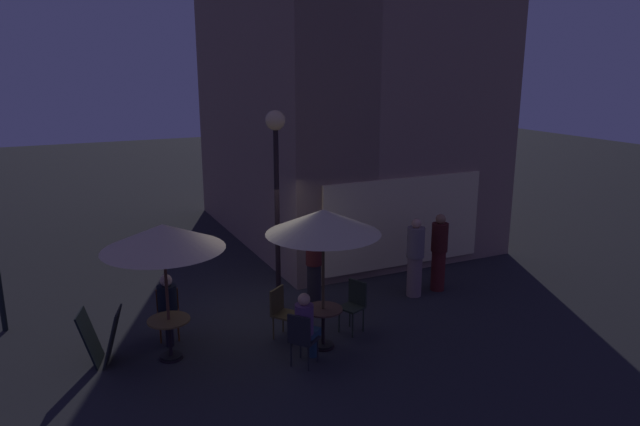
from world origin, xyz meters
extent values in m
plane|color=#252528|center=(0.00, 0.00, 0.00)|extent=(60.00, 60.00, 0.00)
cube|color=gray|center=(4.16, 2.36, 4.87)|extent=(6.03, 2.02, 9.75)
cube|color=gray|center=(2.16, 5.38, 4.87)|extent=(2.02, 8.06, 9.75)
cube|color=beige|center=(3.86, 1.31, 1.25)|extent=(4.22, 0.08, 2.10)
cylinder|color=black|center=(0.40, 0.54, 1.85)|extent=(0.10, 0.10, 3.70)
sphere|color=#F5CF88|center=(0.40, 0.54, 3.81)|extent=(0.38, 0.38, 0.38)
cube|color=black|center=(-2.87, -0.31, 0.47)|extent=(0.44, 0.61, 0.91)
cube|color=black|center=(-3.21, -0.20, 0.47)|extent=(0.44, 0.61, 0.91)
cylinder|color=black|center=(0.51, -1.30, 0.01)|extent=(0.40, 0.40, 0.03)
cylinder|color=black|center=(0.51, -1.30, 0.35)|extent=(0.06, 0.06, 0.69)
cylinder|color=#492F25|center=(0.51, -1.30, 0.71)|extent=(0.68, 0.68, 0.03)
cylinder|color=black|center=(-1.99, -0.57, 0.01)|extent=(0.40, 0.40, 0.03)
cylinder|color=black|center=(-1.99, -0.57, 0.34)|extent=(0.06, 0.06, 0.68)
cylinder|color=brown|center=(-1.99, -0.57, 0.70)|extent=(0.71, 0.71, 0.03)
cylinder|color=black|center=(0.51, -1.30, 0.03)|extent=(0.36, 0.36, 0.06)
cylinder|color=#493721|center=(0.51, -1.30, 1.22)|extent=(0.05, 0.05, 2.44)
cone|color=beige|center=(0.51, -1.30, 2.29)|extent=(1.95, 1.95, 0.41)
cylinder|color=black|center=(-1.99, -0.57, 0.03)|extent=(0.36, 0.36, 0.06)
cylinder|color=#533023|center=(-1.99, -0.57, 1.15)|extent=(0.05, 0.05, 2.30)
cone|color=beige|center=(-1.99, -0.57, 2.14)|extent=(1.99, 1.99, 0.41)
cylinder|color=black|center=(1.16, -1.19, 0.23)|extent=(0.03, 0.03, 0.47)
cylinder|color=black|center=(1.03, -0.90, 0.23)|extent=(0.03, 0.03, 0.47)
cylinder|color=black|center=(1.45, -1.07, 0.23)|extent=(0.03, 0.03, 0.47)
cylinder|color=black|center=(1.32, -0.78, 0.23)|extent=(0.03, 0.03, 0.47)
cube|color=black|center=(1.24, -0.98, 0.49)|extent=(0.52, 0.52, 0.03)
cube|color=black|center=(1.40, -0.91, 0.73)|extent=(0.19, 0.38, 0.46)
cylinder|color=#4E4021|center=(0.29, -0.72, 0.22)|extent=(0.03, 0.03, 0.43)
cylinder|color=#4E4021|center=(0.02, -0.92, 0.22)|extent=(0.03, 0.03, 0.43)
cylinder|color=#4E4021|center=(0.09, -0.46, 0.22)|extent=(0.03, 0.03, 0.43)
cylinder|color=#4E4021|center=(-0.17, -0.65, 0.22)|extent=(0.03, 0.03, 0.43)
cube|color=#4E4021|center=(0.06, -0.69, 0.45)|extent=(0.58, 0.58, 0.04)
cube|color=#4E4021|center=(-0.05, -0.54, 0.70)|extent=(0.36, 0.28, 0.46)
cylinder|color=black|center=(-0.01, -1.50, 0.22)|extent=(0.03, 0.03, 0.43)
cylinder|color=black|center=(0.19, -1.76, 0.22)|extent=(0.03, 0.03, 0.43)
cylinder|color=black|center=(-0.26, -1.70, 0.22)|extent=(0.03, 0.03, 0.43)
cylinder|color=black|center=(-0.06, -1.96, 0.22)|extent=(0.03, 0.03, 0.43)
cube|color=black|center=(-0.04, -1.73, 0.45)|extent=(0.57, 0.57, 0.04)
cube|color=black|center=(-0.18, -1.84, 0.70)|extent=(0.28, 0.34, 0.47)
cylinder|color=#603115|center=(-1.74, 0.00, 0.23)|extent=(0.03, 0.03, 0.46)
cylinder|color=#603115|center=(-2.04, 0.06, 0.23)|extent=(0.03, 0.03, 0.46)
cylinder|color=#603115|center=(-1.68, 0.31, 0.23)|extent=(0.03, 0.03, 0.46)
cylinder|color=#603115|center=(-1.99, 0.36, 0.23)|extent=(0.03, 0.03, 0.46)
cube|color=#603115|center=(-1.86, 0.18, 0.48)|extent=(0.45, 0.45, 0.04)
cube|color=#603115|center=(-1.83, 0.36, 0.69)|extent=(0.39, 0.10, 0.39)
cube|color=#1D3649|center=(0.07, -1.64, 0.49)|extent=(0.47, 0.46, 0.14)
cylinder|color=#1D3649|center=(0.20, -1.54, 0.24)|extent=(0.14, 0.14, 0.49)
cylinder|color=#54365D|center=(-0.04, -1.73, 0.78)|extent=(0.31, 0.31, 0.57)
sphere|color=tan|center=(-0.04, -1.73, 1.16)|extent=(0.20, 0.20, 0.20)
cube|color=black|center=(-1.89, 0.05, 0.49)|extent=(0.40, 0.41, 0.14)
cylinder|color=black|center=(-1.91, -0.11, 0.24)|extent=(0.14, 0.14, 0.49)
cylinder|color=black|center=(-1.86, 0.18, 0.76)|extent=(0.34, 0.34, 0.53)
sphere|color=beige|center=(-1.86, 0.18, 1.12)|extent=(0.22, 0.22, 0.22)
cylinder|color=black|center=(1.11, 0.38, 0.46)|extent=(0.28, 0.28, 0.91)
cylinder|color=#521B19|center=(1.11, 0.38, 1.23)|extent=(0.34, 0.34, 0.64)
sphere|color=#93694A|center=(1.11, 0.38, 1.64)|extent=(0.20, 0.20, 0.20)
cylinder|color=#521818|center=(3.96, 0.06, 0.45)|extent=(0.30, 0.30, 0.89)
cylinder|color=#461714|center=(3.96, 0.06, 1.20)|extent=(0.36, 0.36, 0.62)
sphere|color=#976A48|center=(3.96, 0.06, 1.61)|extent=(0.22, 0.22, 0.22)
cylinder|color=gray|center=(3.30, 0.00, 0.43)|extent=(0.32, 0.32, 0.87)
cylinder|color=slate|center=(3.30, 0.00, 1.19)|extent=(0.37, 0.37, 0.65)
sphere|color=tan|center=(3.30, 0.00, 1.61)|extent=(0.20, 0.20, 0.20)
camera|label=1|loc=(-3.55, -9.77, 4.82)|focal=32.85mm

